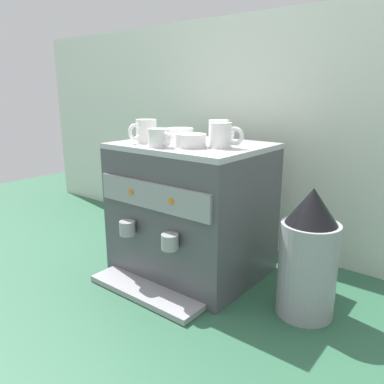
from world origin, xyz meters
The scene contains 12 objects.
ground_plane centered at (0.00, 0.00, 0.00)m, with size 4.00×4.00×0.00m, color #28563D.
tiled_backsplash_wall centered at (0.00, 0.38, 0.49)m, with size 2.80×0.03×0.98m, color silver.
espresso_machine centered at (0.00, 0.00, 0.24)m, with size 0.52×0.52×0.49m.
ceramic_cup_0 centered at (-0.15, -0.09, 0.53)m, with size 0.08×0.12×0.08m.
ceramic_cup_1 centered at (0.07, 0.08, 0.53)m, with size 0.12×0.08×0.08m.
ceramic_cup_2 centered at (-0.03, -0.14, 0.52)m, with size 0.10×0.07×0.06m.
ceramic_cup_3 centered at (0.15, -0.03, 0.53)m, with size 0.12×0.07×0.08m.
ceramic_bowl_0 centered at (-0.03, 0.01, 0.51)m, with size 0.10×0.10×0.03m.
ceramic_bowl_1 centered at (-0.16, 0.11, 0.51)m, with size 0.11×0.11×0.04m.
ceramic_bowl_2 centered at (0.06, -0.08, 0.51)m, with size 0.10×0.10×0.04m.
coffee_grinder centered at (0.47, -0.02, 0.19)m, with size 0.18×0.18×0.41m.
milk_pitcher centered at (-0.42, 0.02, 0.06)m, with size 0.10×0.10×0.12m, color #B7B7BC.
Camera 1 is at (0.85, -1.06, 0.68)m, focal length 35.23 mm.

